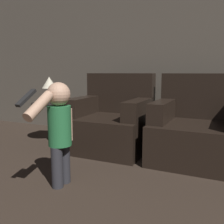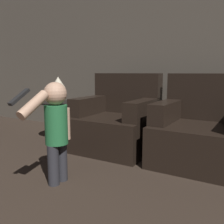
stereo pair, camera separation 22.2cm
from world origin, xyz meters
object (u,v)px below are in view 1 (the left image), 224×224
(armchair_right, at_px, (197,130))
(lamp, at_px, (49,83))
(armchair_left, at_px, (112,122))
(person_toddler, at_px, (59,126))

(armchair_right, bearing_deg, lamp, -177.61)
(armchair_left, distance_m, armchair_right, 0.93)
(armchair_left, height_order, armchair_right, same)
(armchair_right, relative_size, person_toddler, 1.08)
(person_toddler, bearing_deg, armchair_right, -40.65)
(armchair_left, xyz_separation_m, lamp, (-0.82, -0.06, 0.43))
(lamp, bearing_deg, person_toddler, -48.85)
(person_toddler, xyz_separation_m, lamp, (-0.86, 0.99, 0.26))
(armchair_left, xyz_separation_m, person_toddler, (0.04, -1.04, 0.17))
(lamp, bearing_deg, armchair_right, 1.83)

